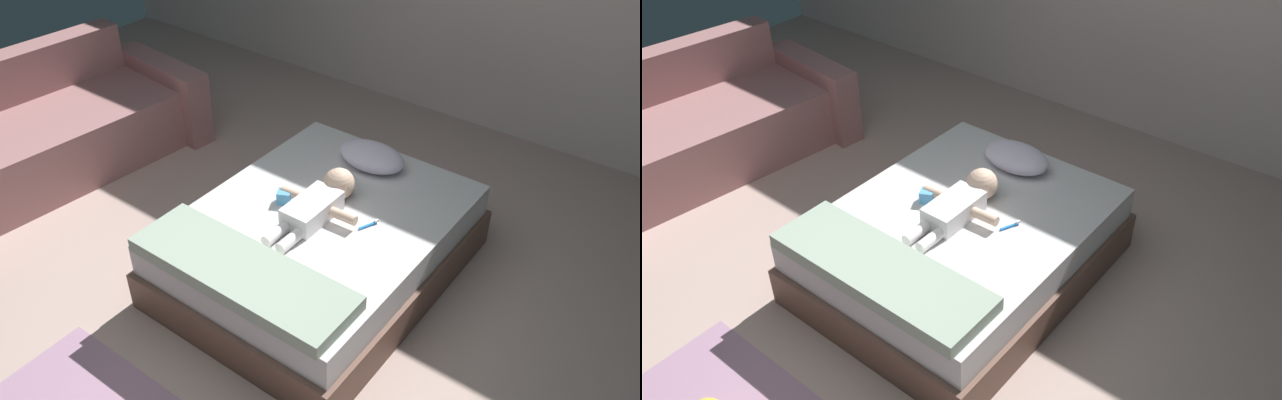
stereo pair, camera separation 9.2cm
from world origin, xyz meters
The scene contains 8 objects.
ground_plane centered at (0.00, 0.00, 0.00)m, with size 8.00×8.00×0.00m, color #B79A90.
bed centered at (0.06, 0.74, 0.22)m, with size 1.35×1.72×0.44m.
pillow centered at (0.03, 1.32, 0.51)m, with size 0.43×0.28×0.15m.
baby centered at (0.05, 0.76, 0.51)m, with size 0.50×0.69×0.18m.
toothbrush centered at (0.34, 0.82, 0.45)m, with size 0.06×0.12×0.02m.
couch centered at (-2.20, 0.45, 0.28)m, with size 1.21×2.26×0.80m.
blanket centered at (0.06, 0.09, 0.48)m, with size 1.22×0.39×0.08m.
toy_block centered at (-0.17, 0.71, 0.48)m, with size 0.10×0.10×0.08m.
Camera 2 is at (1.86, -1.52, 2.67)m, focal length 36.57 mm.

